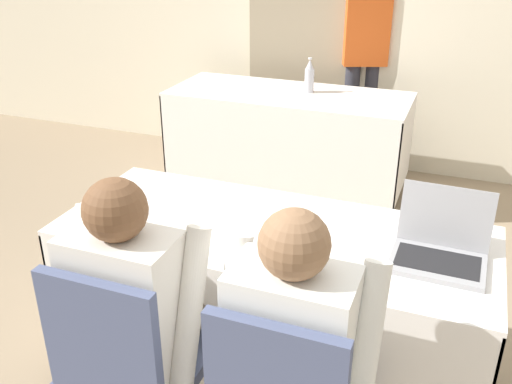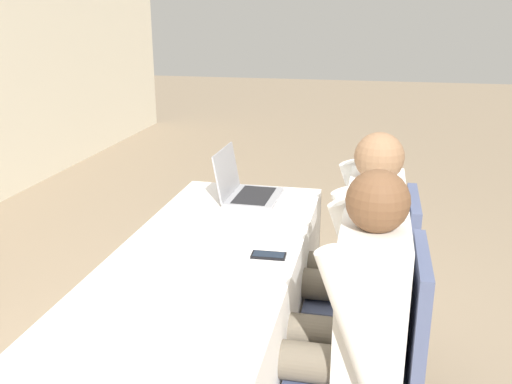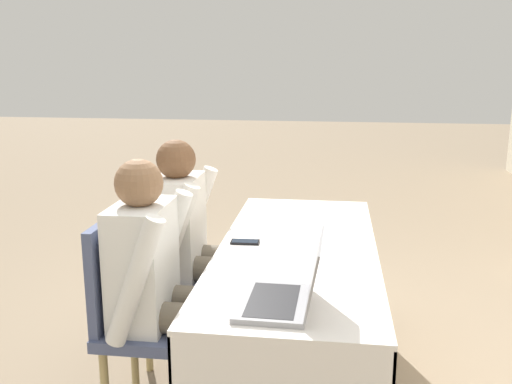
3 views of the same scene
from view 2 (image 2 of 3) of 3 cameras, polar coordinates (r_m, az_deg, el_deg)
conference_table_near at (r=2.35m, az=-4.62°, el=-9.87°), size 1.75×0.71×0.74m
laptop at (r=2.83m, az=-1.01°, el=0.25°), size 0.34×0.29×0.25m
cell_phone at (r=2.19m, az=1.27°, el=-6.35°), size 0.07×0.13×0.01m
paper_beside_laptop at (r=2.46m, az=-0.29°, el=-3.71°), size 0.27×0.33×0.00m
paper_centre_table at (r=2.07m, az=-5.50°, el=-8.16°), size 0.29×0.35×0.00m
chair_near_left at (r=2.05m, az=11.77°, el=-16.15°), size 0.44×0.44×0.92m
chair_near_right at (r=2.54m, az=11.97°, el=-9.10°), size 0.44×0.44×0.92m
person_checkered_shirt at (r=1.97m, az=8.97°, el=-12.09°), size 0.50×0.52×1.18m
person_white_shirt at (r=2.47m, az=9.78°, el=-5.64°), size 0.50×0.52×1.18m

